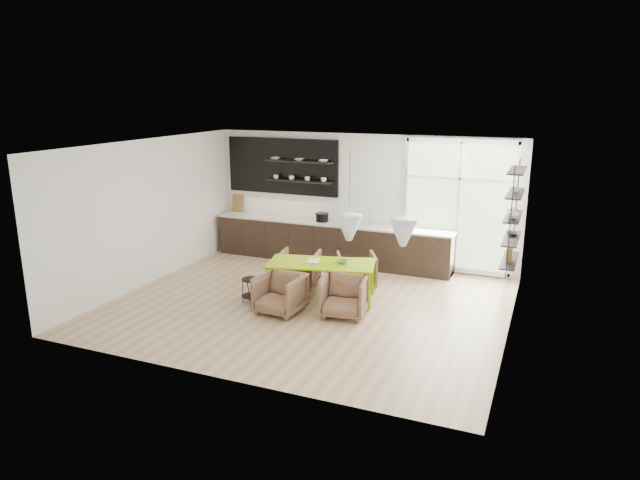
{
  "coord_description": "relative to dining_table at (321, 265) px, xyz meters",
  "views": [
    {
      "loc": [
        3.96,
        -9.0,
        3.81
      ],
      "look_at": [
        -0.02,
        0.6,
        1.08
      ],
      "focal_mm": 32.0,
      "sensor_mm": 36.0,
      "label": 1
    }
  ],
  "objects": [
    {
      "name": "armchair_front_left",
      "position": [
        -0.41,
        -0.9,
        -0.31
      ],
      "size": [
        0.81,
        0.83,
        0.7
      ],
      "primitive_type": "imported",
      "rotation": [
        0.0,
        0.0,
        -0.08
      ],
      "color": "brown",
      "rests_on": "ground"
    },
    {
      "name": "table_bowl",
      "position": [
        0.37,
        0.11,
        0.08
      ],
      "size": [
        0.23,
        0.23,
        0.06
      ],
      "primitive_type": "imported",
      "rotation": [
        0.0,
        0.0,
        0.13
      ],
      "color": "#4B8452",
      "rests_on": "dining_table"
    },
    {
      "name": "armchair_back_right",
      "position": [
        0.38,
        0.92,
        -0.32
      ],
      "size": [
        1.0,
        1.0,
        0.69
      ],
      "primitive_type": "imported",
      "rotation": [
        0.0,
        0.0,
        3.61
      ],
      "color": "brown",
      "rests_on": "ground"
    },
    {
      "name": "right_shelving",
      "position": [
        3.25,
        0.81,
        0.98
      ],
      "size": [
        0.26,
        1.22,
        1.9
      ],
      "color": "black",
      "rests_on": "ground"
    },
    {
      "name": "room",
      "position": [
        0.47,
        0.73,
        0.79
      ],
      "size": [
        7.02,
        6.01,
        2.91
      ],
      "color": "tan",
      "rests_on": "ground"
    },
    {
      "name": "kitchen_run",
      "position": [
        -0.8,
        2.33,
        -0.07
      ],
      "size": [
        5.54,
        0.69,
        2.75
      ],
      "color": "black",
      "rests_on": "ground"
    },
    {
      "name": "wire_stool",
      "position": [
        -1.13,
        -0.66,
        -0.37
      ],
      "size": [
        0.37,
        0.37,
        0.46
      ],
      "rotation": [
        0.0,
        0.0,
        0.28
      ],
      "color": "black",
      "rests_on": "ground"
    },
    {
      "name": "armchair_front_right",
      "position": [
        0.67,
        -0.6,
        -0.32
      ],
      "size": [
        0.86,
        0.88,
        0.7
      ],
      "primitive_type": "imported",
      "rotation": [
        0.0,
        0.0,
        0.15
      ],
      "color": "brown",
      "rests_on": "ground"
    },
    {
      "name": "table_book",
      "position": [
        -0.27,
        -0.03,
        0.06
      ],
      "size": [
        0.26,
        0.33,
        0.03
      ],
      "primitive_type": "imported",
      "rotation": [
        0.0,
        0.0,
        0.16
      ],
      "color": "white",
      "rests_on": "dining_table"
    },
    {
      "name": "armchair_back_left",
      "position": [
        -0.72,
        0.57,
        -0.31
      ],
      "size": [
        0.87,
        0.88,
        0.71
      ],
      "primitive_type": "imported",
      "rotation": [
        0.0,
        0.0,
        3.29
      ],
      "color": "brown",
      "rests_on": "ground"
    },
    {
      "name": "dining_table",
      "position": [
        0.0,
        0.0,
        0.0
      ],
      "size": [
        2.11,
        1.3,
        0.72
      ],
      "rotation": [
        0.0,
        0.0,
        0.23
      ],
      "color": "#86B103",
      "rests_on": "ground"
    }
  ]
}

